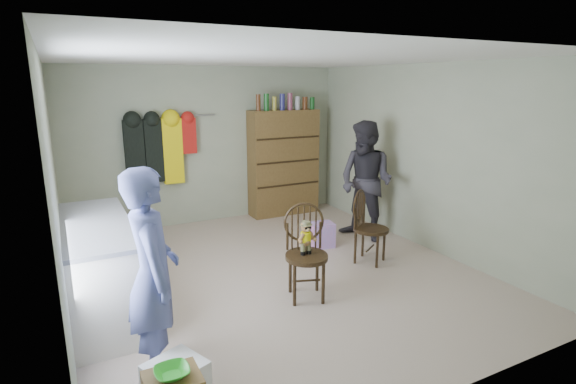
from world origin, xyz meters
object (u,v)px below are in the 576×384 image
chair_front (306,246)px  counter (99,268)px  chair_far (367,224)px  dresser (284,162)px

chair_front → counter: bearing=-178.7°
chair_far → dresser: size_ratio=0.45×
chair_far → dresser: (0.05, 2.45, 0.41)m
counter → chair_front: chair_front is taller
dresser → chair_far: bearing=-91.3°
chair_front → chair_far: size_ratio=1.08×
counter → chair_far: counter is taller
counter → chair_far: bearing=-2.7°
counter → chair_front: bearing=-17.9°
chair_front → dresser: (1.22, 2.94, 0.35)m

